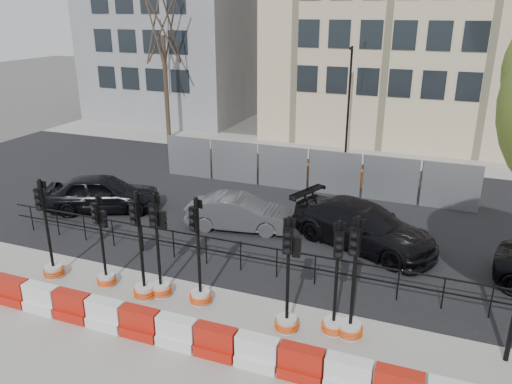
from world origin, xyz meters
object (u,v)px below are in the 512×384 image
at_px(traffic_signal_h, 351,314).
at_px(traffic_signal_a, 52,258).
at_px(traffic_signal_d, 160,273).
at_px(car_a, 103,193).
at_px(car_c, 363,226).

bearing_deg(traffic_signal_h, traffic_signal_a, -168.22).
distance_m(traffic_signal_d, car_a, 7.38).
distance_m(traffic_signal_h, car_a, 12.04).
height_order(traffic_signal_h, car_a, traffic_signal_h).
distance_m(traffic_signal_h, car_c, 5.33).
height_order(traffic_signal_d, traffic_signal_h, traffic_signal_h).
bearing_deg(car_a, car_c, -109.98).
distance_m(traffic_signal_a, car_c, 10.18).
distance_m(traffic_signal_d, traffic_signal_h, 5.45).
bearing_deg(traffic_signal_d, car_a, 128.03).
bearing_deg(car_c, traffic_signal_a, 145.50).
height_order(traffic_signal_a, car_c, traffic_signal_a).
height_order(traffic_signal_a, car_a, traffic_signal_a).
xyz_separation_m(traffic_signal_a, traffic_signal_h, (9.11, 0.31, 0.02)).
relative_size(traffic_signal_d, traffic_signal_h, 0.95).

